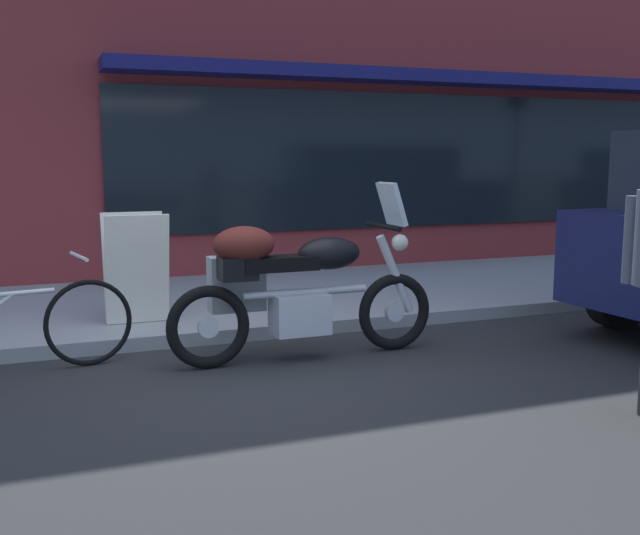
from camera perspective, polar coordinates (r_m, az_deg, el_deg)
ground_plane at (r=5.53m, az=-4.79°, el=-8.41°), size 80.00×80.00×0.00m
storefront_building at (r=12.88m, az=22.04°, el=16.82°), size 22.26×0.90×7.38m
touring_motorcycle at (r=5.87m, az=-2.39°, el=-1.31°), size 2.22×0.68×1.40m
parked_bicycle at (r=5.90m, az=-22.48°, el=-4.23°), size 1.74×0.50×0.93m
sandwich_board_sign at (r=6.86m, az=-13.92°, el=-0.03°), size 0.55×0.42×0.98m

